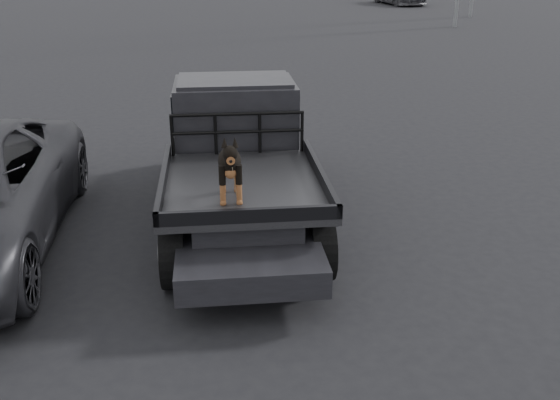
{
  "coord_description": "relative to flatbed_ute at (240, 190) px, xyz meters",
  "views": [
    {
      "loc": [
        -0.11,
        -6.01,
        3.56
      ],
      "look_at": [
        0.52,
        -0.37,
        1.24
      ],
      "focal_mm": 40.0,
      "sensor_mm": 36.0,
      "label": 1
    }
  ],
  "objects": [
    {
      "name": "ground",
      "position": [
        -0.22,
        -1.95,
        -0.46
      ],
      "size": [
        120.0,
        120.0,
        0.0
      ],
      "primitive_type": "plane",
      "color": "black",
      "rests_on": "ground"
    },
    {
      "name": "flatbed_ute",
      "position": [
        0.0,
        0.0,
        0.0
      ],
      "size": [
        2.0,
        5.4,
        0.92
      ],
      "primitive_type": null,
      "color": "black",
      "rests_on": "ground"
    },
    {
      "name": "ute_cab",
      "position": [
        -0.0,
        0.95,
        0.9
      ],
      "size": [
        1.72,
        1.3,
        0.88
      ],
      "primitive_type": null,
      "color": "black",
      "rests_on": "flatbed_ute"
    },
    {
      "name": "headache_rack",
      "position": [
        -0.0,
        0.2,
        0.74
      ],
      "size": [
        1.8,
        0.08,
        0.55
      ],
      "primitive_type": null,
      "color": "black",
      "rests_on": "flatbed_ute"
    },
    {
      "name": "dog",
      "position": [
        -0.16,
        -1.42,
        0.83
      ],
      "size": [
        0.32,
        0.6,
        0.74
      ],
      "primitive_type": null,
      "color": "black",
      "rests_on": "flatbed_ute"
    }
  ]
}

